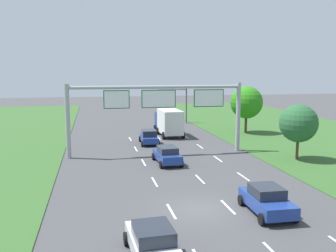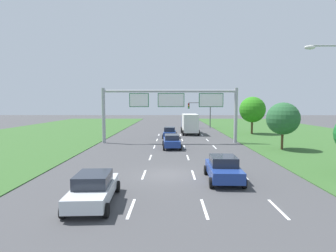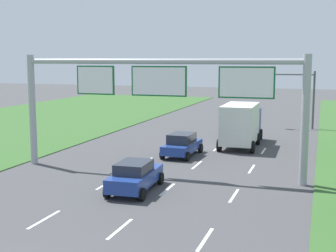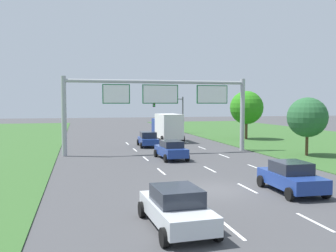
{
  "view_description": "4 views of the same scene",
  "coord_description": "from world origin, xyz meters",
  "px_view_note": "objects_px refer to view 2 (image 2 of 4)",
  "views": [
    {
      "loc": [
        -6.11,
        -20.48,
        8.15
      ],
      "look_at": [
        0.88,
        13.91,
        2.96
      ],
      "focal_mm": 40.0,
      "sensor_mm": 36.0,
      "label": 1
    },
    {
      "loc": [
        0.13,
        -18.11,
        4.97
      ],
      "look_at": [
        -0.17,
        13.49,
        2.32
      ],
      "focal_mm": 28.0,
      "sensor_mm": 36.0,
      "label": 2
    },
    {
      "loc": [
        9.21,
        -10.4,
        6.73
      ],
      "look_at": [
        0.08,
        17.15,
        2.57
      ],
      "focal_mm": 50.0,
      "sensor_mm": 36.0,
      "label": 3
    },
    {
      "loc": [
        -7.21,
        -18.64,
        4.67
      ],
      "look_at": [
        1.15,
        16.05,
        2.46
      ],
      "focal_mm": 40.0,
      "sensor_mm": 36.0,
      "label": 4
    }
  ],
  "objects_px": {
    "car_lead_silver": "(223,168)",
    "sign_gantry": "(172,104)",
    "car_far_ahead": "(170,132)",
    "car_near_red": "(172,141)",
    "traffic_light_mast": "(201,109)",
    "roadside_tree_mid": "(283,119)",
    "roadside_tree_far": "(252,110)",
    "box_truck": "(190,123)",
    "car_mid_lane": "(94,188)"
  },
  "relations": [
    {
      "from": "car_lead_silver",
      "to": "traffic_light_mast",
      "type": "bearing_deg",
      "value": 87.06
    },
    {
      "from": "car_near_red",
      "to": "roadside_tree_far",
      "type": "bearing_deg",
      "value": 43.64
    },
    {
      "from": "car_far_ahead",
      "to": "sign_gantry",
      "type": "xyz_separation_m",
      "value": [
        0.24,
        -5.35,
        4.13
      ]
    },
    {
      "from": "car_near_red",
      "to": "roadside_tree_mid",
      "type": "xyz_separation_m",
      "value": [
        12.02,
        -1.04,
        2.61
      ]
    },
    {
      "from": "car_mid_lane",
      "to": "traffic_light_mast",
      "type": "height_order",
      "value": "traffic_light_mast"
    },
    {
      "from": "car_near_red",
      "to": "box_truck",
      "type": "xyz_separation_m",
      "value": [
        3.07,
        14.36,
        0.97
      ]
    },
    {
      "from": "car_mid_lane",
      "to": "car_far_ahead",
      "type": "bearing_deg",
      "value": 78.82
    },
    {
      "from": "car_near_red",
      "to": "traffic_light_mast",
      "type": "xyz_separation_m",
      "value": [
        6.23,
        25.26,
        3.07
      ]
    },
    {
      "from": "car_far_ahead",
      "to": "roadside_tree_far",
      "type": "height_order",
      "value": "roadside_tree_far"
    },
    {
      "from": "traffic_light_mast",
      "to": "roadside_tree_far",
      "type": "bearing_deg",
      "value": -57.41
    },
    {
      "from": "box_truck",
      "to": "roadside_tree_mid",
      "type": "height_order",
      "value": "roadside_tree_mid"
    },
    {
      "from": "car_lead_silver",
      "to": "traffic_light_mast",
      "type": "distance_m",
      "value": 38.13
    },
    {
      "from": "sign_gantry",
      "to": "traffic_light_mast",
      "type": "relative_size",
      "value": 3.08
    },
    {
      "from": "traffic_light_mast",
      "to": "roadside_tree_mid",
      "type": "relative_size",
      "value": 1.09
    },
    {
      "from": "car_lead_silver",
      "to": "sign_gantry",
      "type": "bearing_deg",
      "value": 102.77
    },
    {
      "from": "box_truck",
      "to": "traffic_light_mast",
      "type": "distance_m",
      "value": 11.54
    },
    {
      "from": "car_near_red",
      "to": "car_far_ahead",
      "type": "bearing_deg",
      "value": 88.77
    },
    {
      "from": "car_near_red",
      "to": "sign_gantry",
      "type": "height_order",
      "value": "sign_gantry"
    },
    {
      "from": "car_lead_silver",
      "to": "car_far_ahead",
      "type": "xyz_separation_m",
      "value": [
        -3.54,
        21.85,
        0.0
      ]
    },
    {
      "from": "roadside_tree_mid",
      "to": "car_mid_lane",
      "type": "bearing_deg",
      "value": -135.69
    },
    {
      "from": "car_lead_silver",
      "to": "car_far_ahead",
      "type": "height_order",
      "value": "car_lead_silver"
    },
    {
      "from": "car_mid_lane",
      "to": "roadside_tree_mid",
      "type": "relative_size",
      "value": 0.88
    },
    {
      "from": "box_truck",
      "to": "sign_gantry",
      "type": "xyz_separation_m",
      "value": [
        -3.06,
        -10.5,
        3.17
      ]
    },
    {
      "from": "car_mid_lane",
      "to": "traffic_light_mast",
      "type": "xyz_separation_m",
      "value": [
        10.18,
        41.9,
        3.08
      ]
    },
    {
      "from": "traffic_light_mast",
      "to": "roadside_tree_mid",
      "type": "distance_m",
      "value": 26.94
    },
    {
      "from": "box_truck",
      "to": "roadside_tree_mid",
      "type": "xyz_separation_m",
      "value": [
        8.95,
        -15.41,
        1.64
      ]
    },
    {
      "from": "car_near_red",
      "to": "traffic_light_mast",
      "type": "bearing_deg",
      "value": 73.48
    },
    {
      "from": "box_truck",
      "to": "roadside_tree_mid",
      "type": "distance_m",
      "value": 17.89
    },
    {
      "from": "box_truck",
      "to": "sign_gantry",
      "type": "distance_m",
      "value": 11.38
    },
    {
      "from": "roadside_tree_mid",
      "to": "car_near_red",
      "type": "bearing_deg",
      "value": 175.05
    },
    {
      "from": "car_near_red",
      "to": "car_mid_lane",
      "type": "xyz_separation_m",
      "value": [
        -3.96,
        -16.64,
        -0.01
      ]
    },
    {
      "from": "car_lead_silver",
      "to": "roadside_tree_mid",
      "type": "height_order",
      "value": "roadside_tree_mid"
    },
    {
      "from": "car_near_red",
      "to": "sign_gantry",
      "type": "bearing_deg",
      "value": 87.25
    },
    {
      "from": "car_lead_silver",
      "to": "sign_gantry",
      "type": "distance_m",
      "value": 17.33
    },
    {
      "from": "car_near_red",
      "to": "car_lead_silver",
      "type": "relative_size",
      "value": 1.03
    },
    {
      "from": "sign_gantry",
      "to": "traffic_light_mast",
      "type": "xyz_separation_m",
      "value": [
        6.22,
        21.39,
        -1.08
      ]
    },
    {
      "from": "car_near_red",
      "to": "box_truck",
      "type": "height_order",
      "value": "box_truck"
    },
    {
      "from": "box_truck",
      "to": "traffic_light_mast",
      "type": "height_order",
      "value": "traffic_light_mast"
    },
    {
      "from": "car_lead_silver",
      "to": "sign_gantry",
      "type": "height_order",
      "value": "sign_gantry"
    },
    {
      "from": "roadside_tree_mid",
      "to": "roadside_tree_far",
      "type": "bearing_deg",
      "value": 84.74
    },
    {
      "from": "roadside_tree_mid",
      "to": "roadside_tree_far",
      "type": "relative_size",
      "value": 0.83
    },
    {
      "from": "box_truck",
      "to": "roadside_tree_far",
      "type": "height_order",
      "value": "roadside_tree_far"
    },
    {
      "from": "car_far_ahead",
      "to": "roadside_tree_mid",
      "type": "height_order",
      "value": "roadside_tree_mid"
    },
    {
      "from": "box_truck",
      "to": "roadside_tree_far",
      "type": "relative_size",
      "value": 1.15
    },
    {
      "from": "car_near_red",
      "to": "roadside_tree_mid",
      "type": "height_order",
      "value": "roadside_tree_mid"
    },
    {
      "from": "sign_gantry",
      "to": "roadside_tree_far",
      "type": "xyz_separation_m",
      "value": [
        13.4,
        10.16,
        -0.88
      ]
    },
    {
      "from": "box_truck",
      "to": "roadside_tree_far",
      "type": "xyz_separation_m",
      "value": [
        10.34,
        -0.33,
        2.29
      ]
    },
    {
      "from": "car_mid_lane",
      "to": "roadside_tree_far",
      "type": "bearing_deg",
      "value": 57.51
    },
    {
      "from": "car_near_red",
      "to": "roadside_tree_mid",
      "type": "relative_size",
      "value": 0.84
    },
    {
      "from": "traffic_light_mast",
      "to": "car_lead_silver",
      "type": "bearing_deg",
      "value": -94.4
    }
  ]
}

